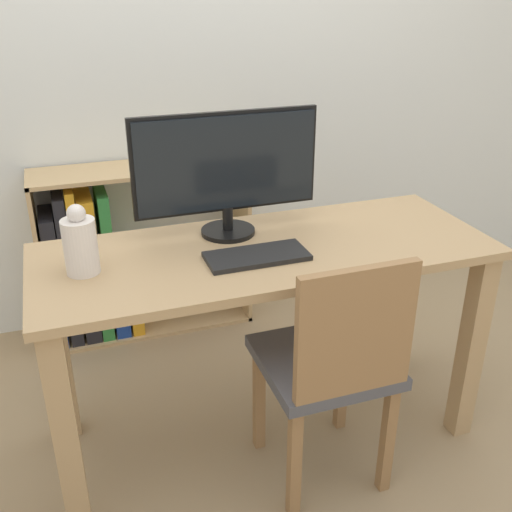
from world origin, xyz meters
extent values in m
plane|color=#997F5B|center=(0.00, 0.00, 0.00)|extent=(10.00, 10.00, 0.00)
cube|color=silver|center=(0.00, 1.07, 1.30)|extent=(8.00, 0.05, 2.60)
cube|color=tan|center=(0.00, 0.00, 0.74)|extent=(1.49, 0.58, 0.03)
cube|color=tan|center=(-0.69, -0.23, 0.36)|extent=(0.07, 0.07, 0.73)
cube|color=tan|center=(0.69, -0.23, 0.36)|extent=(0.07, 0.07, 0.73)
cube|color=tan|center=(-0.69, 0.23, 0.36)|extent=(0.07, 0.07, 0.73)
cube|color=tan|center=(0.69, 0.23, 0.36)|extent=(0.07, 0.07, 0.73)
cylinder|color=black|center=(-0.08, 0.15, 0.77)|extent=(0.18, 0.18, 0.02)
cylinder|color=black|center=(-0.08, 0.15, 0.82)|extent=(0.04, 0.04, 0.08)
cube|color=black|center=(-0.08, 0.16, 1.01)|extent=(0.62, 0.02, 0.33)
cube|color=black|center=(-0.08, 0.15, 1.01)|extent=(0.60, 0.03, 0.30)
cube|color=black|center=(-0.06, -0.07, 0.77)|extent=(0.32, 0.14, 0.02)
cylinder|color=silver|center=(-0.57, 0.01, 0.84)|extent=(0.10, 0.10, 0.17)
sphere|color=silver|center=(-0.57, 0.01, 0.95)|extent=(0.05, 0.05, 0.05)
cube|color=#4C4C51|center=(0.11, -0.23, 0.44)|extent=(0.40, 0.40, 0.04)
cube|color=olive|center=(0.11, -0.41, 0.66)|extent=(0.36, 0.03, 0.40)
cube|color=olive|center=(-0.05, -0.39, 0.21)|extent=(0.04, 0.04, 0.42)
cube|color=olive|center=(0.28, -0.39, 0.21)|extent=(0.04, 0.04, 0.42)
cube|color=olive|center=(-0.05, -0.07, 0.21)|extent=(0.04, 0.04, 0.42)
cube|color=olive|center=(0.28, -0.07, 0.21)|extent=(0.04, 0.04, 0.42)
cube|color=tan|center=(-0.73, 0.90, 0.40)|extent=(0.02, 0.28, 0.80)
cube|color=tan|center=(0.20, 0.90, 0.40)|extent=(0.02, 0.28, 0.80)
cube|color=tan|center=(-0.26, 0.90, 0.01)|extent=(0.95, 0.28, 0.02)
cube|color=tan|center=(-0.26, 0.90, 0.79)|extent=(0.95, 0.28, 0.02)
cube|color=tan|center=(-0.26, 0.90, 0.40)|extent=(0.91, 0.28, 0.02)
cube|color=navy|center=(-0.69, 0.90, 0.18)|extent=(0.05, 0.24, 0.32)
cube|color=black|center=(-0.62, 0.90, 0.18)|extent=(0.05, 0.24, 0.32)
cube|color=black|center=(-0.55, 0.90, 0.16)|extent=(0.07, 0.24, 0.29)
cube|color=#2D7F38|center=(-0.48, 0.90, 0.16)|extent=(0.05, 0.24, 0.29)
cube|color=navy|center=(-0.41, 0.90, 0.14)|extent=(0.06, 0.24, 0.25)
cube|color=orange|center=(-0.34, 0.90, 0.19)|extent=(0.05, 0.24, 0.34)
cube|color=black|center=(-0.68, 0.90, 0.52)|extent=(0.06, 0.24, 0.23)
cube|color=black|center=(-0.62, 0.90, 0.57)|extent=(0.05, 0.24, 0.31)
cube|color=orange|center=(-0.57, 0.90, 0.58)|extent=(0.04, 0.24, 0.34)
cube|color=orange|center=(-0.52, 0.90, 0.55)|extent=(0.07, 0.24, 0.29)
cube|color=#2D7F38|center=(-0.44, 0.90, 0.56)|extent=(0.05, 0.24, 0.30)
camera|label=1|loc=(-0.61, -1.66, 1.56)|focal=42.00mm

